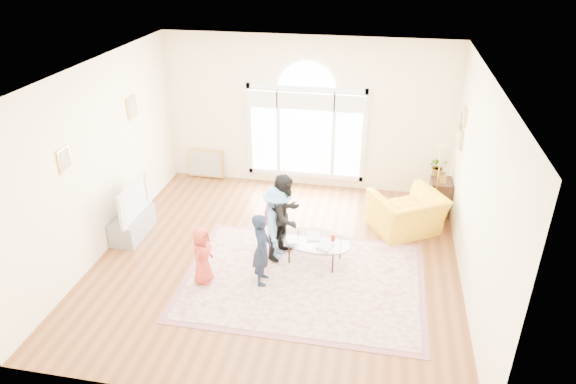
% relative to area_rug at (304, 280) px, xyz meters
% --- Properties ---
extents(ground, '(6.00, 6.00, 0.00)m').
position_rel_area_rug_xyz_m(ground, '(-0.53, 0.47, -0.01)').
color(ground, brown).
rests_on(ground, ground).
extents(room_shell, '(6.00, 6.00, 6.00)m').
position_rel_area_rug_xyz_m(room_shell, '(-0.52, 3.30, 1.56)').
color(room_shell, '#FEEEC9').
rests_on(room_shell, ground).
extents(area_rug, '(3.60, 2.60, 0.02)m').
position_rel_area_rug_xyz_m(area_rug, '(0.00, 0.00, 0.00)').
color(area_rug, '#BFB097').
rests_on(area_rug, ground).
extents(rug_border, '(3.80, 2.80, 0.01)m').
position_rel_area_rug_xyz_m(rug_border, '(-0.00, 0.00, -0.00)').
color(rug_border, '#8D545D').
rests_on(rug_border, ground).
extents(tv_console, '(0.45, 1.00, 0.42)m').
position_rel_area_rug_xyz_m(tv_console, '(-3.28, 0.77, 0.20)').
color(tv_console, gray).
rests_on(tv_console, ground).
extents(television, '(0.17, 1.13, 0.65)m').
position_rel_area_rug_xyz_m(television, '(-3.27, 0.77, 0.73)').
color(television, black).
rests_on(television, tv_console).
extents(coffee_table, '(1.31, 0.97, 0.54)m').
position_rel_area_rug_xyz_m(coffee_table, '(0.10, 0.55, 0.39)').
color(coffee_table, silver).
rests_on(coffee_table, ground).
extents(armchair, '(1.54, 1.49, 0.76)m').
position_rel_area_rug_xyz_m(armchair, '(1.61, 1.84, 0.37)').
color(armchair, yellow).
rests_on(armchair, ground).
extents(side_cabinet, '(0.40, 0.50, 0.70)m').
position_rel_area_rug_xyz_m(side_cabinet, '(2.25, 2.68, 0.34)').
color(side_cabinet, black).
rests_on(side_cabinet, ground).
extents(floor_lamp, '(0.30, 0.30, 1.51)m').
position_rel_area_rug_xyz_m(floor_lamp, '(2.13, 2.40, 1.27)').
color(floor_lamp, black).
rests_on(floor_lamp, ground).
extents(plant_pedestal, '(0.20, 0.20, 0.70)m').
position_rel_area_rug_xyz_m(plant_pedestal, '(2.17, 2.91, 0.34)').
color(plant_pedestal, white).
rests_on(plant_pedestal, ground).
extents(potted_plant, '(0.40, 0.37, 0.39)m').
position_rel_area_rug_xyz_m(potted_plant, '(2.17, 2.91, 0.88)').
color(potted_plant, '#33722D').
rests_on(potted_plant, plant_pedestal).
extents(leaning_picture, '(0.80, 0.14, 0.62)m').
position_rel_area_rug_xyz_m(leaning_picture, '(-2.77, 3.37, -0.01)').
color(leaning_picture, tan).
rests_on(leaning_picture, ground).
extents(child_red, '(0.33, 0.49, 0.96)m').
position_rel_area_rug_xyz_m(child_red, '(-1.55, -0.33, 0.49)').
color(child_red, '#C23D2B').
rests_on(child_red, area_rug).
extents(child_navy, '(0.33, 0.47, 1.21)m').
position_rel_area_rug_xyz_m(child_navy, '(-0.64, -0.17, 0.61)').
color(child_navy, '#162035').
rests_on(child_navy, area_rug).
extents(child_black, '(0.79, 0.88, 1.49)m').
position_rel_area_rug_xyz_m(child_black, '(-0.42, 0.65, 0.76)').
color(child_black, black).
rests_on(child_black, area_rug).
extents(child_pink, '(0.46, 0.74, 1.18)m').
position_rel_area_rug_xyz_m(child_pink, '(-0.67, 0.84, 0.60)').
color(child_pink, pink).
rests_on(child_pink, area_rug).
extents(child_blue, '(0.51, 0.85, 1.30)m').
position_rel_area_rug_xyz_m(child_blue, '(-0.55, 0.59, 0.66)').
color(child_blue, '#649CDD').
rests_on(child_blue, area_rug).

